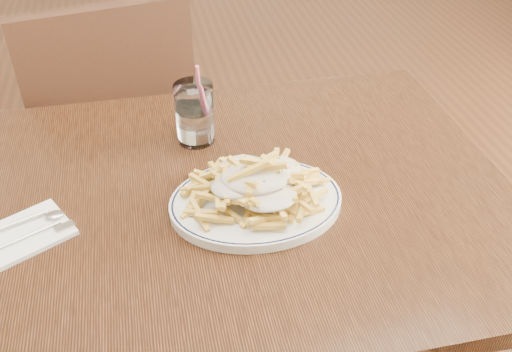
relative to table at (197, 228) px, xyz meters
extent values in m
cube|color=black|center=(0.00, 0.00, 0.06)|extent=(1.20, 0.80, 0.04)
cylinder|color=black|center=(0.55, 0.35, -0.32)|extent=(0.05, 0.05, 0.71)
cube|color=black|center=(-0.18, 0.71, -0.23)|extent=(0.50, 0.50, 0.04)
cube|color=black|center=(-0.15, 0.52, 0.02)|extent=(0.43, 0.12, 0.47)
cylinder|color=black|center=(-0.03, 0.92, -0.46)|extent=(0.04, 0.04, 0.42)
cylinder|color=black|center=(-0.40, 0.86, -0.46)|extent=(0.04, 0.04, 0.42)
cylinder|color=black|center=(0.03, 0.56, -0.46)|extent=(0.04, 0.04, 0.42)
cylinder|color=black|center=(-0.33, 0.50, -0.46)|extent=(0.04, 0.04, 0.42)
torus|color=black|center=(0.11, -0.05, 0.09)|extent=(0.31, 0.31, 0.01)
ellipsoid|color=beige|center=(0.11, -0.05, 0.15)|extent=(0.19, 0.16, 0.03)
cube|color=white|center=(-0.31, -0.05, 0.08)|extent=(0.20, 0.18, 0.01)
cylinder|color=white|center=(0.03, 0.19, 0.14)|extent=(0.08, 0.08, 0.13)
cylinder|color=white|center=(0.03, 0.19, 0.12)|extent=(0.07, 0.07, 0.07)
cylinder|color=#ED5A7A|center=(0.04, 0.20, 0.17)|extent=(0.01, 0.04, 0.17)
camera|label=1|loc=(-0.06, -0.82, 0.75)|focal=40.00mm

